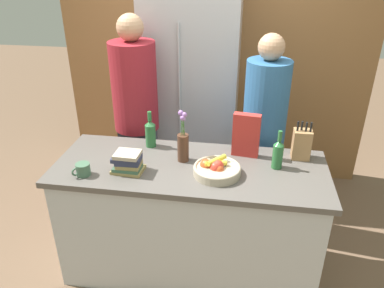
{
  "coord_description": "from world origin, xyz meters",
  "views": [
    {
      "loc": [
        0.35,
        -2.14,
        2.16
      ],
      "look_at": [
        0.0,
        0.09,
        1.01
      ],
      "focal_mm": 35.0,
      "sensor_mm": 36.0,
      "label": 1
    }
  ],
  "objects_px": {
    "book_stack": "(128,163)",
    "bottle_oil": "(150,133)",
    "bottle_vinegar": "(278,154)",
    "cereal_box": "(246,135)",
    "coffee_mug": "(83,169)",
    "person_in_blue": "(264,128)",
    "flower_vase": "(183,144)",
    "fruit_bowl": "(216,169)",
    "person_at_sink": "(136,112)",
    "knife_block": "(302,144)",
    "refrigerator": "(192,90)"
  },
  "relations": [
    {
      "from": "bottle_vinegar",
      "to": "knife_block",
      "type": "bearing_deg",
      "value": 43.9
    },
    {
      "from": "refrigerator",
      "to": "knife_block",
      "type": "distance_m",
      "value": 1.31
    },
    {
      "from": "knife_block",
      "to": "bottle_oil",
      "type": "xyz_separation_m",
      "value": [
        -1.07,
        0.01,
        -0.0
      ]
    },
    {
      "from": "flower_vase",
      "to": "person_in_blue",
      "type": "bearing_deg",
      "value": 43.62
    },
    {
      "from": "cereal_box",
      "to": "bottle_vinegar",
      "type": "height_order",
      "value": "cereal_box"
    },
    {
      "from": "book_stack",
      "to": "bottle_oil",
      "type": "bearing_deg",
      "value": 81.85
    },
    {
      "from": "bottle_oil",
      "to": "fruit_bowl",
      "type": "bearing_deg",
      "value": -31.98
    },
    {
      "from": "person_at_sink",
      "to": "book_stack",
      "type": "bearing_deg",
      "value": -74.06
    },
    {
      "from": "knife_block",
      "to": "person_at_sink",
      "type": "relative_size",
      "value": 0.16
    },
    {
      "from": "cereal_box",
      "to": "knife_block",
      "type": "bearing_deg",
      "value": 2.95
    },
    {
      "from": "cereal_box",
      "to": "person_in_blue",
      "type": "relative_size",
      "value": 0.19
    },
    {
      "from": "bottle_vinegar",
      "to": "bottle_oil",
      "type": "bearing_deg",
      "value": 169.01
    },
    {
      "from": "refrigerator",
      "to": "bottle_vinegar",
      "type": "distance_m",
      "value": 1.33
    },
    {
      "from": "flower_vase",
      "to": "book_stack",
      "type": "height_order",
      "value": "flower_vase"
    },
    {
      "from": "refrigerator",
      "to": "person_in_blue",
      "type": "height_order",
      "value": "refrigerator"
    },
    {
      "from": "coffee_mug",
      "to": "bottle_oil",
      "type": "distance_m",
      "value": 0.57
    },
    {
      "from": "book_stack",
      "to": "person_in_blue",
      "type": "xyz_separation_m",
      "value": [
        0.88,
        0.73,
        -0.02
      ]
    },
    {
      "from": "fruit_bowl",
      "to": "knife_block",
      "type": "xyz_separation_m",
      "value": [
        0.55,
        0.31,
        0.07
      ]
    },
    {
      "from": "bottle_vinegar",
      "to": "cereal_box",
      "type": "bearing_deg",
      "value": 146.59
    },
    {
      "from": "flower_vase",
      "to": "refrigerator",
      "type": "bearing_deg",
      "value": 95.65
    },
    {
      "from": "fruit_bowl",
      "to": "flower_vase",
      "type": "distance_m",
      "value": 0.3
    },
    {
      "from": "cereal_box",
      "to": "fruit_bowl",
      "type": "bearing_deg",
      "value": -121.21
    },
    {
      "from": "bottle_oil",
      "to": "person_at_sink",
      "type": "height_order",
      "value": "person_at_sink"
    },
    {
      "from": "fruit_bowl",
      "to": "refrigerator",
      "type": "bearing_deg",
      "value": 105.68
    },
    {
      "from": "fruit_bowl",
      "to": "cereal_box",
      "type": "xyz_separation_m",
      "value": [
        0.17,
        0.29,
        0.12
      ]
    },
    {
      "from": "coffee_mug",
      "to": "bottle_oil",
      "type": "xyz_separation_m",
      "value": [
        0.33,
        0.46,
        0.07
      ]
    },
    {
      "from": "refrigerator",
      "to": "flower_vase",
      "type": "xyz_separation_m",
      "value": [
        0.11,
        -1.11,
        -0.0
      ]
    },
    {
      "from": "person_in_blue",
      "to": "fruit_bowl",
      "type": "bearing_deg",
      "value": -112.77
    },
    {
      "from": "fruit_bowl",
      "to": "person_at_sink",
      "type": "relative_size",
      "value": 0.17
    },
    {
      "from": "flower_vase",
      "to": "bottle_vinegar",
      "type": "bearing_deg",
      "value": 0.07
    },
    {
      "from": "flower_vase",
      "to": "bottle_oil",
      "type": "distance_m",
      "value": 0.33
    },
    {
      "from": "cereal_box",
      "to": "person_at_sink",
      "type": "bearing_deg",
      "value": 155.46
    },
    {
      "from": "refrigerator",
      "to": "knife_block",
      "type": "xyz_separation_m",
      "value": [
        0.91,
        -0.95,
        -0.02
      ]
    },
    {
      "from": "refrigerator",
      "to": "book_stack",
      "type": "distance_m",
      "value": 1.33
    },
    {
      "from": "flower_vase",
      "to": "coffee_mug",
      "type": "xyz_separation_m",
      "value": [
        -0.6,
        -0.29,
        -0.09
      ]
    },
    {
      "from": "cereal_box",
      "to": "coffee_mug",
      "type": "height_order",
      "value": "cereal_box"
    },
    {
      "from": "knife_block",
      "to": "bottle_oil",
      "type": "distance_m",
      "value": 1.07
    },
    {
      "from": "cereal_box",
      "to": "book_stack",
      "type": "height_order",
      "value": "cereal_box"
    },
    {
      "from": "fruit_bowl",
      "to": "coffee_mug",
      "type": "xyz_separation_m",
      "value": [
        -0.84,
        -0.14,
        0.0
      ]
    },
    {
      "from": "refrigerator",
      "to": "bottle_vinegar",
      "type": "height_order",
      "value": "refrigerator"
    },
    {
      "from": "bottle_oil",
      "to": "refrigerator",
      "type": "bearing_deg",
      "value": 80.06
    },
    {
      "from": "cereal_box",
      "to": "person_at_sink",
      "type": "relative_size",
      "value": 0.18
    },
    {
      "from": "flower_vase",
      "to": "book_stack",
      "type": "distance_m",
      "value": 0.39
    },
    {
      "from": "flower_vase",
      "to": "person_in_blue",
      "type": "relative_size",
      "value": 0.22
    },
    {
      "from": "refrigerator",
      "to": "flower_vase",
      "type": "distance_m",
      "value": 1.11
    },
    {
      "from": "fruit_bowl",
      "to": "book_stack",
      "type": "relative_size",
      "value": 1.47
    },
    {
      "from": "refrigerator",
      "to": "bottle_oil",
      "type": "height_order",
      "value": "refrigerator"
    },
    {
      "from": "refrigerator",
      "to": "bottle_vinegar",
      "type": "relative_size",
      "value": 7.59
    },
    {
      "from": "book_stack",
      "to": "bottle_oil",
      "type": "distance_m",
      "value": 0.38
    },
    {
      "from": "bottle_oil",
      "to": "person_at_sink",
      "type": "relative_size",
      "value": 0.15
    }
  ]
}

